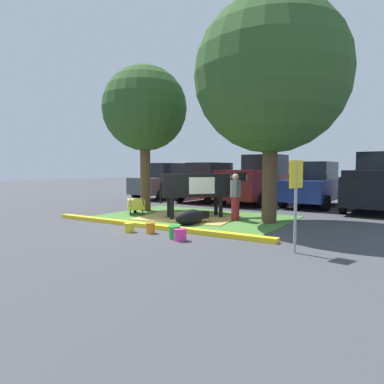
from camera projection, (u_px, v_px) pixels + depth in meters
ground_plane at (164, 224)px, 10.48m from camera, size 80.00×80.00×0.00m
grass_island at (194, 217)px, 11.92m from camera, size 6.47×4.55×0.02m
curb_yellow at (149, 226)px, 9.87m from camera, size 7.67×0.24×0.12m
hay_bedding at (187, 218)px, 11.71m from camera, size 3.54×2.88×0.04m
shade_tree_left at (145, 109)px, 13.52m from camera, size 3.36×3.36×5.80m
shade_tree_right at (271, 76)px, 10.39m from camera, size 4.75×4.75×6.95m
cow_holstein at (198, 186)px, 11.73m from camera, size 2.39×2.57×1.59m
calf_lying at (191, 217)px, 10.37m from camera, size 0.76×1.33×0.48m
person_handler at (235, 196)px, 11.11m from camera, size 0.34×0.47×1.56m
wheelbarrow at (136, 204)px, 12.68m from camera, size 1.36×1.34×0.63m
parking_sign at (296, 188)px, 6.87m from camera, size 0.16×0.43×1.89m
bucket_yellow at (129, 227)px, 9.23m from camera, size 0.29×0.29×0.26m
bucket_orange at (150, 228)px, 9.05m from camera, size 0.26×0.26×0.29m
bucket_green at (174, 232)px, 8.31m from camera, size 0.29×0.29×0.32m
bucket_pink at (180, 234)px, 8.13m from camera, size 0.33×0.33×0.29m
sedan_red at (165, 181)px, 19.50m from camera, size 2.19×4.48×2.02m
sedan_silver at (209, 182)px, 17.88m from camera, size 2.19×4.48×2.02m
pickup_truck_maroon at (258, 181)px, 16.85m from camera, size 2.42×5.49×2.42m
sedan_blue at (314, 185)px, 15.39m from camera, size 2.19×4.48×2.02m
pickup_truck_black at (380, 183)px, 13.81m from camera, size 2.42×5.49×2.42m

